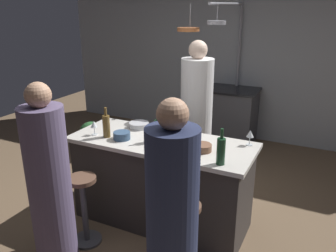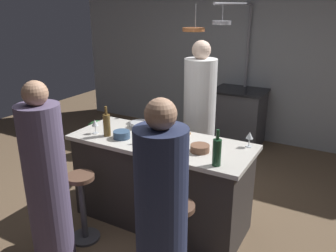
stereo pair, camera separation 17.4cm
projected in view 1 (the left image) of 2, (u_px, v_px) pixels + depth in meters
ground_plane at (162, 220)px, 3.64m from camera, size 9.00×9.00×0.00m
back_wall at (241, 59)px, 5.62m from camera, size 6.40×0.16×2.60m
kitchen_island at (161, 182)px, 3.49m from camera, size 1.80×0.72×0.90m
stove_range at (231, 116)px, 5.57m from camera, size 0.80×0.64×0.89m
chef at (196, 122)px, 4.12m from camera, size 0.37×0.37×1.77m
bar_stool_left at (84, 207)px, 3.19m from camera, size 0.28×0.28×0.68m
guest_left at (50, 188)px, 2.77m from camera, size 0.34×0.34×1.61m
bar_stool_right at (184, 237)px, 2.77m from camera, size 0.28×0.28×0.68m
guest_right at (172, 226)px, 2.28m from camera, size 0.34×0.34×1.63m
overhead_pot_rack at (219, 43)px, 4.75m from camera, size 0.60×1.52×2.17m
potted_plant at (91, 136)px, 5.11m from camera, size 0.36×0.36×0.52m
cutting_board at (172, 134)px, 3.48m from camera, size 0.32×0.22×0.02m
pepper_mill at (180, 145)px, 2.96m from camera, size 0.05×0.05×0.21m
wine_bottle_green at (221, 151)px, 2.80m from camera, size 0.07×0.07×0.31m
wine_bottle_red at (158, 130)px, 3.29m from camera, size 0.07×0.07×0.29m
wine_bottle_amber at (106, 126)px, 3.39m from camera, size 0.07×0.07×0.31m
wine_glass_near_right_guest at (250, 134)px, 3.19m from camera, size 0.07×0.07×0.15m
wine_glass_near_left_guest at (94, 125)px, 3.45m from camera, size 0.07×0.07×0.15m
mixing_bowl_wooden at (202, 148)px, 3.09m from camera, size 0.17×0.17×0.06m
mixing_bowl_steel at (139, 125)px, 3.67m from camera, size 0.21×0.21×0.06m
mixing_bowl_blue at (122, 136)px, 3.36m from camera, size 0.16×0.16×0.07m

